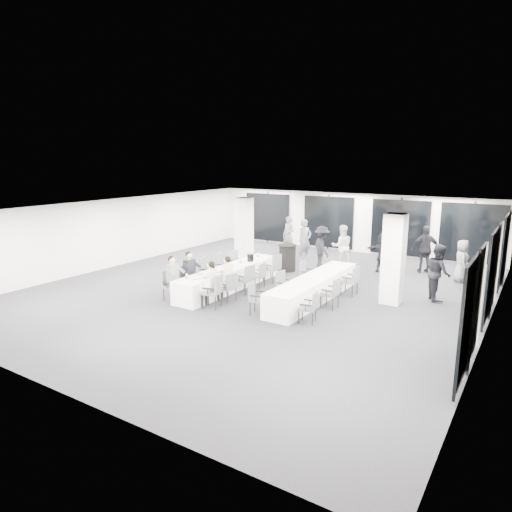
# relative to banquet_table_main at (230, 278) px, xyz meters

# --- Properties ---
(room) EXTENTS (14.04, 16.04, 2.84)m
(room) POSITION_rel_banquet_table_main_xyz_m (1.87, 1.50, 1.01)
(room) COLOR black
(room) RESTS_ON ground
(column_left) EXTENTS (0.60, 0.60, 2.80)m
(column_left) POSITION_rel_banquet_table_main_xyz_m (-1.82, 3.59, 1.02)
(column_left) COLOR white
(column_left) RESTS_ON floor
(column_right) EXTENTS (0.60, 0.60, 2.80)m
(column_right) POSITION_rel_banquet_table_main_xyz_m (5.18, 1.39, 1.02)
(column_right) COLOR white
(column_right) RESTS_ON floor
(banquet_table_main) EXTENTS (0.90, 5.00, 0.75)m
(banquet_table_main) POSITION_rel_banquet_table_main_xyz_m (0.00, 0.00, 0.00)
(banquet_table_main) COLOR white
(banquet_table_main) RESTS_ON floor
(banquet_table_side) EXTENTS (0.90, 5.00, 0.75)m
(banquet_table_side) POSITION_rel_banquet_table_main_xyz_m (3.01, 0.37, 0.00)
(banquet_table_side) COLOR white
(banquet_table_side) RESTS_ON floor
(cocktail_table) EXTENTS (0.76, 0.76, 1.05)m
(cocktail_table) POSITION_rel_banquet_table_main_xyz_m (0.45, 3.31, 0.16)
(cocktail_table) COLOR black
(cocktail_table) RESTS_ON floor
(chair_main_left_near) EXTENTS (0.50, 0.55, 0.96)m
(chair_main_left_near) POSITION_rel_banquet_table_main_xyz_m (-0.83, -2.06, 0.17)
(chair_main_left_near) COLOR #4D4F54
(chair_main_left_near) RESTS_ON floor
(chair_main_left_second) EXTENTS (0.57, 0.60, 0.95)m
(chair_main_left_second) POSITION_rel_banquet_table_main_xyz_m (-0.83, -1.23, 0.17)
(chair_main_left_second) COLOR #4D4F54
(chair_main_left_second) RESTS_ON floor
(chair_main_left_mid) EXTENTS (0.62, 0.65, 1.02)m
(chair_main_left_mid) POSITION_rel_banquet_table_main_xyz_m (-0.84, -0.22, 0.21)
(chair_main_left_mid) COLOR #4D4F54
(chair_main_left_mid) RESTS_ON floor
(chair_main_left_fourth) EXTENTS (0.59, 0.62, 1.01)m
(chair_main_left_fourth) POSITION_rel_banquet_table_main_xyz_m (-0.84, 0.70, 0.20)
(chair_main_left_fourth) COLOR #4D4F54
(chair_main_left_fourth) RESTS_ON floor
(chair_main_left_far) EXTENTS (0.59, 0.62, 0.98)m
(chair_main_left_far) POSITION_rel_banquet_table_main_xyz_m (-0.83, 1.53, 0.18)
(chair_main_left_far) COLOR #4D4F54
(chair_main_left_far) RESTS_ON floor
(chair_main_right_near) EXTENTS (0.62, 0.65, 1.03)m
(chair_main_right_near) POSITION_rel_banquet_table_main_xyz_m (0.84, -1.97, 0.21)
(chair_main_right_near) COLOR #4D4F54
(chair_main_right_near) RESTS_ON floor
(chair_main_right_second) EXTENTS (0.55, 0.58, 0.91)m
(chair_main_right_second) POSITION_rel_banquet_table_main_xyz_m (0.83, -1.19, 0.14)
(chair_main_right_second) COLOR #4D4F54
(chair_main_right_second) RESTS_ON floor
(chair_main_right_mid) EXTENTS (0.55, 0.60, 0.98)m
(chair_main_right_mid) POSITION_rel_banquet_table_main_xyz_m (0.84, -0.21, 0.18)
(chair_main_right_mid) COLOR #4D4F54
(chair_main_right_mid) RESTS_ON floor
(chair_main_right_fourth) EXTENTS (0.47, 0.51, 0.88)m
(chair_main_right_fourth) POSITION_rel_banquet_table_main_xyz_m (0.83, 0.60, 0.13)
(chair_main_right_fourth) COLOR #4D4F54
(chair_main_right_fourth) RESTS_ON floor
(chair_main_right_far) EXTENTS (0.58, 0.63, 1.02)m
(chair_main_right_far) POSITION_rel_banquet_table_main_xyz_m (0.84, 1.57, 0.21)
(chair_main_right_far) COLOR #4D4F54
(chair_main_right_far) RESTS_ON floor
(chair_side_left_near) EXTENTS (0.57, 0.60, 0.94)m
(chair_side_left_near) POSITION_rel_banquet_table_main_xyz_m (2.18, -1.74, 0.16)
(chair_side_left_near) COLOR #4D4F54
(chair_side_left_near) RESTS_ON floor
(chair_side_left_mid) EXTENTS (0.51, 0.55, 0.91)m
(chair_side_left_mid) POSITION_rel_banquet_table_main_xyz_m (2.18, -0.10, 0.15)
(chair_side_left_mid) COLOR #4D4F54
(chair_side_left_mid) RESTS_ON floor
(chair_side_left_far) EXTENTS (0.51, 0.56, 0.94)m
(chair_side_left_far) POSITION_rel_banquet_table_main_xyz_m (2.18, 1.52, 0.16)
(chair_side_left_far) COLOR #4D4F54
(chair_side_left_far) RESTS_ON floor
(chair_side_right_near) EXTENTS (0.53, 0.56, 0.88)m
(chair_side_right_near) POSITION_rel_banquet_table_main_xyz_m (3.84, -1.59, 0.13)
(chair_side_right_near) COLOR #4D4F54
(chair_side_right_near) RESTS_ON floor
(chair_side_right_mid) EXTENTS (0.48, 0.54, 0.93)m
(chair_side_right_mid) POSITION_rel_banquet_table_main_xyz_m (3.84, -0.10, 0.15)
(chair_side_right_mid) COLOR #4D4F54
(chair_side_right_mid) RESTS_ON floor
(chair_side_right_far) EXTENTS (0.51, 0.57, 0.98)m
(chair_side_right_far) POSITION_rel_banquet_table_main_xyz_m (3.85, 1.48, 0.18)
(chair_side_right_far) COLOR #4D4F54
(chair_side_right_far) RESTS_ON floor
(seated_guest_a) EXTENTS (0.50, 0.38, 1.44)m
(seated_guest_a) POSITION_rel_banquet_table_main_xyz_m (-0.67, -2.06, 0.44)
(seated_guest_a) COLOR #5B5E63
(seated_guest_a) RESTS_ON floor
(seated_guest_b) EXTENTS (0.50, 0.38, 1.44)m
(seated_guest_b) POSITION_rel_banquet_table_main_xyz_m (-0.67, -1.24, 0.44)
(seated_guest_b) COLOR black
(seated_guest_b) RESTS_ON floor
(seated_guest_c) EXTENTS (0.50, 0.38, 1.44)m
(seated_guest_c) POSITION_rel_banquet_table_main_xyz_m (0.67, -1.99, 0.44)
(seated_guest_c) COLOR white
(seated_guest_c) RESTS_ON floor
(seated_guest_d) EXTENTS (0.50, 0.38, 1.44)m
(seated_guest_d) POSITION_rel_banquet_table_main_xyz_m (0.67, -1.17, 0.44)
(seated_guest_d) COLOR white
(seated_guest_d) RESTS_ON floor
(standing_guest_a) EXTENTS (0.89, 0.96, 2.10)m
(standing_guest_a) POSITION_rel_banquet_table_main_xyz_m (0.24, 5.25, 0.67)
(standing_guest_a) COLOR #5B5E63
(standing_guest_a) RESTS_ON floor
(standing_guest_b) EXTENTS (1.13, 1.03, 2.00)m
(standing_guest_b) POSITION_rel_banquet_table_main_xyz_m (2.05, 5.04, 0.62)
(standing_guest_b) COLOR white
(standing_guest_b) RESTS_ON floor
(standing_guest_c) EXTENTS (1.36, 1.35, 1.97)m
(standing_guest_c) POSITION_rel_banquet_table_main_xyz_m (1.43, 4.44, 0.61)
(standing_guest_c) COLOR black
(standing_guest_c) RESTS_ON floor
(standing_guest_d) EXTENTS (1.43, 1.18, 2.12)m
(standing_guest_d) POSITION_rel_banquet_table_main_xyz_m (5.16, 5.95, 0.69)
(standing_guest_d) COLOR black
(standing_guest_d) RESTS_ON floor
(standing_guest_e) EXTENTS (0.75, 0.96, 1.76)m
(standing_guest_e) POSITION_rel_banquet_table_main_xyz_m (6.59, 5.22, 0.50)
(standing_guest_e) COLOR #5B5E63
(standing_guest_e) RESTS_ON floor
(standing_guest_f) EXTENTS (1.75, 0.81, 1.84)m
(standing_guest_f) POSITION_rel_banquet_table_main_xyz_m (3.77, 5.07, 0.55)
(standing_guest_f) COLOR black
(standing_guest_f) RESTS_ON floor
(standing_guest_g) EXTENTS (0.88, 0.78, 2.04)m
(standing_guest_g) POSITION_rel_banquet_table_main_xyz_m (-1.03, 6.13, 0.65)
(standing_guest_g) COLOR #5B5E63
(standing_guest_g) RESTS_ON floor
(standing_guest_h) EXTENTS (0.98, 1.15, 2.04)m
(standing_guest_h) POSITION_rel_banquet_table_main_xyz_m (6.31, 2.48, 0.64)
(standing_guest_h) COLOR black
(standing_guest_h) RESTS_ON floor
(ice_bucket_near) EXTENTS (0.21, 0.21, 0.24)m
(ice_bucket_near) POSITION_rel_banquet_table_main_xyz_m (-0.06, -0.92, 0.49)
(ice_bucket_near) COLOR black
(ice_bucket_near) RESTS_ON banquet_table_main
(ice_bucket_far) EXTENTS (0.24, 0.24, 0.27)m
(ice_bucket_far) POSITION_rel_banquet_table_main_xyz_m (0.09, 1.17, 0.51)
(ice_bucket_far) COLOR black
(ice_bucket_far) RESTS_ON banquet_table_main
(water_bottle_a) EXTENTS (0.06, 0.06, 0.20)m
(water_bottle_a) POSITION_rel_banquet_table_main_xyz_m (-0.15, -2.05, 0.47)
(water_bottle_a) COLOR silver
(water_bottle_a) RESTS_ON banquet_table_main
(water_bottle_b) EXTENTS (0.08, 0.08, 0.24)m
(water_bottle_b) POSITION_rel_banquet_table_main_xyz_m (0.06, 0.57, 0.49)
(water_bottle_b) COLOR silver
(water_bottle_b) RESTS_ON banquet_table_main
(water_bottle_c) EXTENTS (0.07, 0.07, 0.22)m
(water_bottle_c) POSITION_rel_banquet_table_main_xyz_m (0.04, 1.75, 0.48)
(water_bottle_c) COLOR silver
(water_bottle_c) RESTS_ON banquet_table_main
(plate_a) EXTENTS (0.20, 0.20, 0.03)m
(plate_a) POSITION_rel_banquet_table_main_xyz_m (-0.14, -1.30, 0.39)
(plate_a) COLOR white
(plate_a) RESTS_ON banquet_table_main
(plate_b) EXTENTS (0.19, 0.19, 0.03)m
(plate_b) POSITION_rel_banquet_table_main_xyz_m (0.07, -1.92, 0.39)
(plate_b) COLOR white
(plate_b) RESTS_ON banquet_table_main
(plate_c) EXTENTS (0.22, 0.22, 0.03)m
(plate_c) POSITION_rel_banquet_table_main_xyz_m (0.03, -0.49, 0.39)
(plate_c) COLOR white
(plate_c) RESTS_ON banquet_table_main
(wine_glass) EXTENTS (0.07, 0.07, 0.19)m
(wine_glass) POSITION_rel_banquet_table_main_xyz_m (0.18, -2.20, 0.51)
(wine_glass) COLOR silver
(wine_glass) RESTS_ON banquet_table_main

